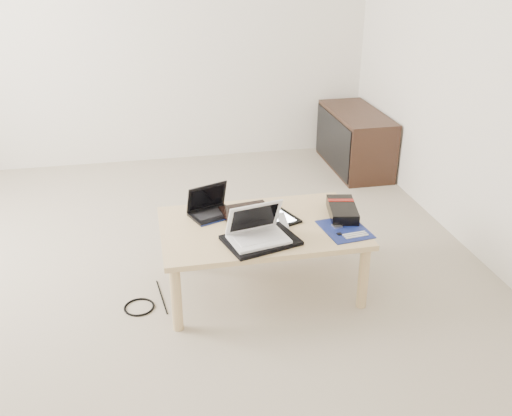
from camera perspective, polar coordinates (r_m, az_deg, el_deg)
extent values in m
plane|color=#AFA18D|center=(3.50, -9.89, -6.63)|extent=(4.00, 4.00, 0.00)
cube|color=silver|center=(5.05, -12.18, 18.87)|extent=(4.00, 0.10, 2.60)
cube|color=silver|center=(1.07, -9.96, -5.06)|extent=(4.00, 0.10, 2.60)
cube|color=silver|center=(3.65, 23.59, 15.03)|extent=(0.10, 4.00, 2.60)
cube|color=tan|center=(3.15, 0.49, -1.98)|extent=(1.10, 0.70, 0.03)
cylinder|color=tan|center=(2.94, -7.97, -8.98)|extent=(0.06, 0.06, 0.37)
cylinder|color=tan|center=(3.13, 10.69, -6.83)|extent=(0.06, 0.06, 0.37)
cylinder|color=tan|center=(3.45, -8.74, -3.42)|extent=(0.06, 0.06, 0.37)
cylinder|color=tan|center=(3.62, 7.25, -1.89)|extent=(0.06, 0.06, 0.37)
cube|color=#332015|center=(5.03, 9.87, 6.71)|extent=(0.40, 0.90, 0.50)
cube|color=black|center=(4.96, 7.70, 6.60)|extent=(0.02, 0.86, 0.44)
cube|color=black|center=(3.24, -0.87, -0.52)|extent=(0.31, 0.27, 0.03)
cube|color=black|center=(3.25, -4.35, -0.66)|extent=(0.29, 0.25, 0.01)
cube|color=black|center=(3.24, -4.33, -0.54)|extent=(0.22, 0.16, 0.00)
cube|color=black|center=(3.20, -3.80, -0.95)|extent=(0.06, 0.04, 0.00)
cube|color=black|center=(3.26, -4.94, 1.12)|extent=(0.24, 0.14, 0.16)
cube|color=black|center=(3.26, -4.90, 1.07)|extent=(0.21, 0.11, 0.13)
cube|color=#0E194E|center=(3.19, -3.61, -1.28)|extent=(0.23, 0.10, 0.01)
cube|color=black|center=(3.18, 1.60, -1.27)|extent=(0.33, 0.29, 0.01)
cube|color=white|center=(3.17, 1.60, -1.15)|extent=(0.26, 0.23, 0.00)
cube|color=silver|center=(3.16, 2.68, -1.39)|extent=(0.06, 0.21, 0.02)
cube|color=#97979C|center=(3.16, 2.68, -1.24)|extent=(0.05, 0.17, 0.00)
cube|color=black|center=(2.97, 0.48, -3.25)|extent=(0.42, 0.35, 0.02)
cube|color=white|center=(2.94, 0.26, -3.12)|extent=(0.33, 0.26, 0.01)
cube|color=white|center=(2.94, 0.30, -3.00)|extent=(0.26, 0.16, 0.00)
cube|color=white|center=(2.88, 0.89, -3.64)|extent=(0.07, 0.04, 0.00)
cube|color=white|center=(2.95, -0.22, -0.93)|extent=(0.30, 0.15, 0.18)
cube|color=black|center=(2.94, -0.18, -1.01)|extent=(0.26, 0.12, 0.15)
cube|color=#0B0F49|center=(3.13, 8.87, -2.12)|extent=(0.26, 0.31, 0.01)
cube|color=silver|center=(3.14, 8.10, -1.79)|extent=(0.05, 0.05, 0.01)
cube|color=gold|center=(3.22, 9.24, -1.16)|extent=(0.10, 0.02, 0.01)
cube|color=gold|center=(3.21, 9.38, -1.29)|extent=(0.10, 0.02, 0.01)
cube|color=silver|center=(3.08, 9.75, -2.50)|extent=(0.13, 0.03, 0.01)
cube|color=silver|center=(3.07, 9.91, -2.66)|extent=(0.13, 0.03, 0.01)
cube|color=silver|center=(3.05, 10.08, -2.82)|extent=(0.13, 0.03, 0.01)
cube|color=black|center=(3.06, 8.33, -2.57)|extent=(0.03, 0.03, 0.01)
cube|color=black|center=(3.28, 8.62, -0.21)|extent=(0.20, 0.32, 0.06)
cube|color=maroon|center=(3.32, 8.50, 0.78)|extent=(0.15, 0.07, 0.00)
torus|color=black|center=(3.15, -1.82, -1.50)|extent=(0.13, 0.13, 0.01)
torus|color=black|center=(3.23, -11.60, -9.68)|extent=(0.21, 0.21, 0.01)
cylinder|color=black|center=(3.29, -9.41, -8.75)|extent=(0.05, 0.34, 0.01)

